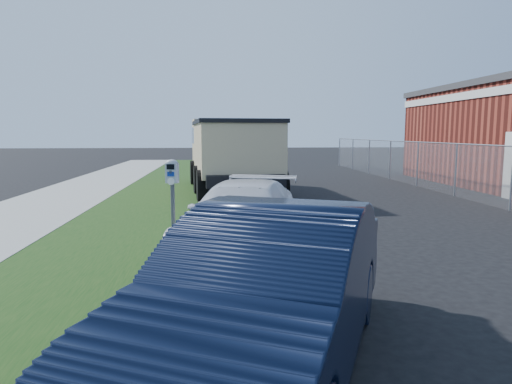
{
  "coord_description": "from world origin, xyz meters",
  "views": [
    {
      "loc": [
        -2.17,
        -7.95,
        2.17
      ],
      "look_at": [
        -1.4,
        1.0,
        1.0
      ],
      "focal_mm": 32.0,
      "sensor_mm": 36.0,
      "label": 1
    }
  ],
  "objects": [
    {
      "name": "parking_meter",
      "position": [
        -2.94,
        -0.02,
        1.28
      ],
      "size": [
        0.25,
        0.19,
        1.57
      ],
      "rotation": [
        0.0,
        0.0,
        -0.26
      ],
      "color": "#3F4247",
      "rests_on": "ground"
    },
    {
      "name": "chainlink_fence",
      "position": [
        6.0,
        7.0,
        1.26
      ],
      "size": [
        0.06,
        30.06,
        30.0
      ],
      "color": "slate",
      "rests_on": "ground"
    },
    {
      "name": "navy_sedan",
      "position": [
        -1.71,
        -4.0,
        0.75
      ],
      "size": [
        3.27,
        4.78,
        1.49
      ],
      "primitive_type": "imported",
      "rotation": [
        0.0,
        0.0,
        -0.41
      ],
      "color": "black",
      "rests_on": "ground"
    },
    {
      "name": "streetside",
      "position": [
        -5.57,
        2.0,
        0.07
      ],
      "size": [
        6.12,
        50.0,
        0.15
      ],
      "color": "gray",
      "rests_on": "ground"
    },
    {
      "name": "ground",
      "position": [
        0.0,
        0.0,
        0.0
      ],
      "size": [
        120.0,
        120.0,
        0.0
      ],
      "primitive_type": "plane",
      "color": "black",
      "rests_on": "ground"
    },
    {
      "name": "dump_truck",
      "position": [
        -1.67,
        8.75,
        1.52
      ],
      "size": [
        3.32,
        7.12,
        2.7
      ],
      "rotation": [
        0.0,
        0.0,
        0.1
      ],
      "color": "black",
      "rests_on": "ground"
    },
    {
      "name": "white_wagon",
      "position": [
        -1.71,
        0.32,
        0.63
      ],
      "size": [
        2.94,
        4.69,
        1.27
      ],
      "primitive_type": "imported",
      "rotation": [
        0.0,
        0.0,
        -0.29
      ],
      "color": "white",
      "rests_on": "ground"
    }
  ]
}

